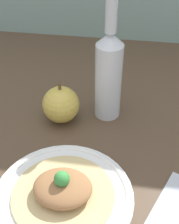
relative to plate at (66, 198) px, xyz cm
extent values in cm
cube|color=brown|center=(-0.41, 16.50, -3.18)|extent=(180.00, 110.00, 4.00)
cylinder|color=white|center=(0.00, 0.00, -0.26)|extent=(25.23, 25.23, 1.85)
torus|color=white|center=(0.00, 0.00, 0.39)|extent=(24.51, 24.51, 1.30)
cylinder|color=#D6BC7F|center=(0.00, 0.00, 0.87)|extent=(18.42, 18.42, 0.40)
ellipsoid|color=#9E6B42|center=(0.00, 0.00, 2.68)|extent=(10.46, 8.89, 3.23)
sphere|color=green|center=(0.00, 0.00, 5.11)|extent=(2.74, 2.74, 2.74)
cylinder|color=silver|center=(4.53, 26.68, 8.00)|extent=(6.10, 6.10, 18.38)
cone|color=silver|center=(4.53, 26.68, 18.56)|extent=(6.10, 6.10, 2.74)
cylinder|color=silver|center=(4.53, 26.68, 23.90)|extent=(2.44, 2.44, 7.92)
sphere|color=gold|center=(-5.91, 22.85, 3.14)|extent=(8.65, 8.65, 8.65)
cylinder|color=brown|center=(-5.91, 22.85, 8.15)|extent=(0.69, 0.69, 1.95)
camera|label=1|loc=(9.44, -33.05, 46.80)|focal=50.00mm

